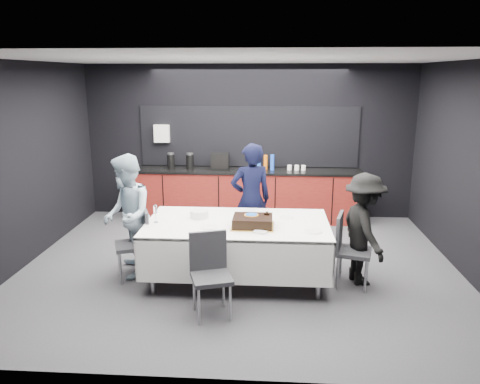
% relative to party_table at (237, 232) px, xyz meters
% --- Properties ---
extents(ground, '(6.00, 6.00, 0.00)m').
position_rel_party_table_xyz_m(ground, '(0.00, 0.40, -0.64)').
color(ground, '#414146').
rests_on(ground, ground).
extents(room_shell, '(6.04, 5.04, 2.82)m').
position_rel_party_table_xyz_m(room_shell, '(0.00, 0.40, 1.22)').
color(room_shell, white).
rests_on(room_shell, ground).
extents(kitchenette, '(4.10, 0.64, 2.05)m').
position_rel_party_table_xyz_m(kitchenette, '(-0.02, 2.62, -0.10)').
color(kitchenette, '#60130F').
rests_on(kitchenette, ground).
extents(party_table, '(2.32, 1.32, 0.78)m').
position_rel_party_table_xyz_m(party_table, '(0.00, 0.00, 0.00)').
color(party_table, '#99999E').
rests_on(party_table, ground).
extents(cake_assembly, '(0.53, 0.43, 0.17)m').
position_rel_party_table_xyz_m(cake_assembly, '(0.20, -0.17, 0.20)').
color(cake_assembly, gold).
rests_on(cake_assembly, party_table).
extents(plate_stack, '(0.24, 0.24, 0.10)m').
position_rel_party_table_xyz_m(plate_stack, '(-0.52, 0.16, 0.19)').
color(plate_stack, white).
rests_on(plate_stack, party_table).
extents(loose_plate_near, '(0.22, 0.22, 0.01)m').
position_rel_party_table_xyz_m(loose_plate_near, '(-0.33, -0.23, 0.14)').
color(loose_plate_near, white).
rests_on(loose_plate_near, party_table).
extents(loose_plate_right_a, '(0.18, 0.18, 0.01)m').
position_rel_party_table_xyz_m(loose_plate_right_a, '(0.63, 0.24, 0.14)').
color(loose_plate_right_a, white).
rests_on(loose_plate_right_a, party_table).
extents(loose_plate_right_b, '(0.22, 0.22, 0.01)m').
position_rel_party_table_xyz_m(loose_plate_right_b, '(0.94, -0.31, 0.14)').
color(loose_plate_right_b, white).
rests_on(loose_plate_right_b, party_table).
extents(loose_plate_far, '(0.20, 0.20, 0.01)m').
position_rel_party_table_xyz_m(loose_plate_far, '(0.13, 0.47, 0.14)').
color(loose_plate_far, white).
rests_on(loose_plate_far, party_table).
extents(fork_pile, '(0.18, 0.14, 0.02)m').
position_rel_party_table_xyz_m(fork_pile, '(0.30, -0.41, 0.15)').
color(fork_pile, white).
rests_on(fork_pile, party_table).
extents(champagne_flute, '(0.06, 0.06, 0.22)m').
position_rel_party_table_xyz_m(champagne_flute, '(-1.04, -0.08, 0.30)').
color(champagne_flute, white).
rests_on(champagne_flute, party_table).
extents(chair_left, '(0.54, 0.54, 0.92)m').
position_rel_party_table_xyz_m(chair_left, '(-1.30, -0.03, -0.11)').
color(chair_left, '#2D2D32').
rests_on(chair_left, ground).
extents(chair_right, '(0.51, 0.51, 0.92)m').
position_rel_party_table_xyz_m(chair_right, '(1.39, -0.08, -0.11)').
color(chair_right, '#2D2D32').
rests_on(chair_right, ground).
extents(chair_near, '(0.53, 0.53, 0.92)m').
position_rel_party_table_xyz_m(chair_near, '(-0.24, -0.91, -0.11)').
color(chair_near, '#2D2D32').
rests_on(chair_near, ground).
extents(person_center, '(0.71, 0.58, 1.67)m').
position_rel_party_table_xyz_m(person_center, '(0.13, 0.90, 0.19)').
color(person_center, black).
rests_on(person_center, ground).
extents(person_left, '(0.82, 0.94, 1.62)m').
position_rel_party_table_xyz_m(person_left, '(-1.45, 0.05, 0.17)').
color(person_left, '#A0B9CA').
rests_on(person_left, ground).
extents(person_right, '(0.74, 1.03, 1.43)m').
position_rel_party_table_xyz_m(person_right, '(1.60, 0.01, 0.07)').
color(person_right, black).
rests_on(person_right, ground).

